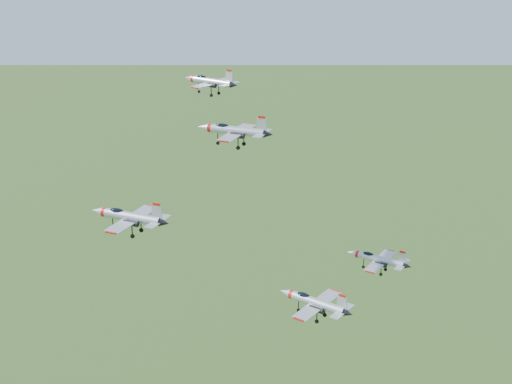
% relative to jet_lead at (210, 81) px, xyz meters
% --- Properties ---
extents(jet_lead, '(11.78, 10.03, 3.21)m').
position_rel_jet_lead_xyz_m(jet_lead, '(0.00, 0.00, 0.00)').
color(jet_lead, '#B4B8C1').
extents(jet_left_high, '(12.45, 10.29, 3.33)m').
position_rel_jet_lead_xyz_m(jet_left_high, '(11.50, -19.36, -2.98)').
color(jet_left_high, '#B4B8C1').
extents(jet_right_high, '(12.10, 10.04, 3.23)m').
position_rel_jet_lead_xyz_m(jet_right_high, '(3.77, -39.29, -10.22)').
color(jet_right_high, '#B4B8C1').
extents(jet_left_low, '(10.71, 9.04, 2.89)m').
position_rel_jet_lead_xyz_m(jet_left_low, '(33.82, -15.33, -22.96)').
color(jet_left_low, '#B4B8C1').
extents(jet_right_low, '(11.41, 9.74, 3.12)m').
position_rel_jet_lead_xyz_m(jet_right_low, '(27.95, -33.16, -22.13)').
color(jet_right_low, '#B4B8C1').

